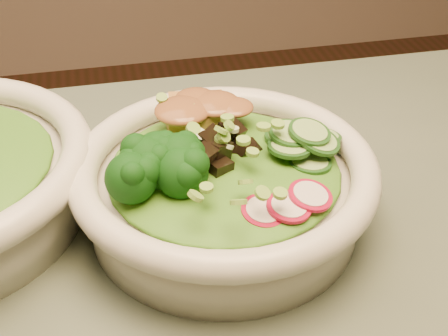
{
  "coord_description": "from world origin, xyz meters",
  "views": [
    {
      "loc": [
        -0.31,
        -0.24,
        1.08
      ],
      "look_at": [
        -0.23,
        0.14,
        0.8
      ],
      "focal_mm": 50.0,
      "sensor_mm": 36.0,
      "label": 1
    }
  ],
  "objects": [
    {
      "name": "lettuce_bed",
      "position": [
        -0.23,
        0.14,
        0.8
      ],
      "size": [
        0.18,
        0.18,
        0.02
      ],
      "primitive_type": "ellipsoid",
      "color": "#2A6314",
      "rests_on": "salad_bowl"
    },
    {
      "name": "salad_bowl",
      "position": [
        -0.23,
        0.14,
        0.78
      ],
      "size": [
        0.24,
        0.24,
        0.06
      ],
      "rotation": [
        0.0,
        0.0,
        0.24
      ],
      "color": "silver",
      "rests_on": "dining_table"
    },
    {
      "name": "tofu_cubes",
      "position": [
        -0.24,
        0.19,
        0.81
      ],
      "size": [
        0.09,
        0.07,
        0.03
      ],
      "primitive_type": null,
      "rotation": [
        0.0,
        0.0,
        0.24
      ],
      "color": "#A47B36",
      "rests_on": "salad_bowl"
    },
    {
      "name": "mushroom_heap",
      "position": [
        -0.23,
        0.15,
        0.82
      ],
      "size": [
        0.08,
        0.08,
        0.04
      ],
      "primitive_type": null,
      "rotation": [
        0.0,
        0.0,
        0.24
      ],
      "color": "black",
      "rests_on": "salad_bowl"
    },
    {
      "name": "scallion_garnish",
      "position": [
        -0.23,
        0.14,
        0.82
      ],
      "size": [
        0.17,
        0.17,
        0.02
      ],
      "primitive_type": null,
      "color": "#79AF3D",
      "rests_on": "salad_bowl"
    },
    {
      "name": "broccoli_florets",
      "position": [
        -0.28,
        0.12,
        0.82
      ],
      "size": [
        0.08,
        0.08,
        0.04
      ],
      "primitive_type": null,
      "rotation": [
        0.0,
        0.0,
        0.24
      ],
      "color": "black",
      "rests_on": "salad_bowl"
    },
    {
      "name": "peanut_sauce",
      "position": [
        -0.24,
        0.19,
        0.83
      ],
      "size": [
        0.06,
        0.05,
        0.01
      ],
      "primitive_type": "ellipsoid",
      "color": "brown",
      "rests_on": "tofu_cubes"
    },
    {
      "name": "cucumber_slices",
      "position": [
        -0.17,
        0.15,
        0.81
      ],
      "size": [
        0.08,
        0.08,
        0.03
      ],
      "primitive_type": null,
      "rotation": [
        0.0,
        0.0,
        0.24
      ],
      "color": "#A8CC71",
      "rests_on": "salad_bowl"
    },
    {
      "name": "radish_slices",
      "position": [
        -0.21,
        0.08,
        0.81
      ],
      "size": [
        0.1,
        0.06,
        0.02
      ],
      "primitive_type": null,
      "rotation": [
        0.0,
        0.0,
        0.24
      ],
      "color": "maroon",
      "rests_on": "salad_bowl"
    }
  ]
}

